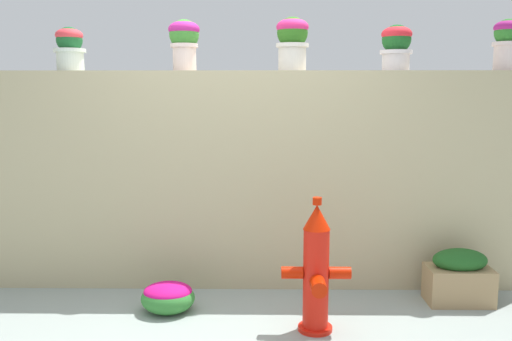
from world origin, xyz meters
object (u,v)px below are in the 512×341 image
(fire_hydrant, at_px, (316,272))
(flower_bush_left, at_px, (168,296))
(potted_plant_2, at_px, (184,39))
(planter_box, at_px, (459,277))
(potted_plant_3, at_px, (292,39))
(potted_plant_4, at_px, (396,44))
(potted_plant_1, at_px, (70,47))
(potted_plant_5, at_px, (507,40))

(fire_hydrant, xyz_separation_m, flower_bush_left, (-1.08, 0.32, -0.31))
(potted_plant_2, xyz_separation_m, planter_box, (2.18, -0.47, -1.85))
(potted_plant_3, height_order, potted_plant_4, potted_plant_3)
(potted_plant_1, height_order, potted_plant_5, potted_plant_5)
(potted_plant_2, xyz_separation_m, flower_bush_left, (-0.06, -0.67, -1.94))
(potted_plant_3, xyz_separation_m, fire_hydrant, (0.13, -0.99, -1.63))
(potted_plant_4, distance_m, planter_box, 1.92)
(potted_plant_1, distance_m, potted_plant_4, 2.68)
(potted_plant_3, xyz_separation_m, planter_box, (1.29, -0.47, -1.85))
(potted_plant_3, bearing_deg, fire_hydrant, -82.68)
(potted_plant_4, relative_size, flower_bush_left, 0.92)
(potted_plant_5, relative_size, flower_bush_left, 1.03)
(potted_plant_4, bearing_deg, potted_plant_1, 179.84)
(potted_plant_4, height_order, flower_bush_left, potted_plant_4)
(potted_plant_4, distance_m, flower_bush_left, 2.70)
(potted_plant_2, bearing_deg, fire_hydrant, -44.41)
(potted_plant_2, xyz_separation_m, potted_plant_3, (0.89, -0.01, -0.00))
(potted_plant_2, xyz_separation_m, potted_plant_4, (1.74, -0.00, -0.04))
(potted_plant_3, height_order, planter_box, potted_plant_3)
(potted_plant_4, height_order, potted_plant_5, potted_plant_5)
(potted_plant_2, distance_m, potted_plant_3, 0.89)
(potted_plant_3, height_order, potted_plant_5, potted_plant_3)
(potted_plant_3, xyz_separation_m, potted_plant_4, (0.85, 0.01, -0.04))
(potted_plant_5, relative_size, planter_box, 0.84)
(potted_plant_5, bearing_deg, potted_plant_1, 179.36)
(potted_plant_3, relative_size, potted_plant_5, 1.05)
(potted_plant_1, bearing_deg, potted_plant_3, -0.40)
(potted_plant_1, bearing_deg, planter_box, -8.72)
(potted_plant_1, distance_m, potted_plant_5, 3.57)
(potted_plant_4, xyz_separation_m, planter_box, (0.44, -0.47, -1.81))
(fire_hydrant, bearing_deg, potted_plant_1, 153.03)
(flower_bush_left, bearing_deg, fire_hydrant, -16.61)
(potted_plant_4, bearing_deg, potted_plant_2, 179.96)
(potted_plant_1, xyz_separation_m, potted_plant_5, (3.57, -0.04, 0.04))
(potted_plant_3, bearing_deg, potted_plant_4, 0.35)
(potted_plant_1, bearing_deg, flower_bush_left, -37.39)
(potted_plant_1, height_order, potted_plant_3, potted_plant_3)
(fire_hydrant, height_order, flower_bush_left, fire_hydrant)
(potted_plant_5, bearing_deg, planter_box, -135.25)
(potted_plant_5, distance_m, flower_bush_left, 3.37)
(potted_plant_1, xyz_separation_m, potted_plant_4, (2.68, -0.01, 0.01))
(fire_hydrant, bearing_deg, potted_plant_3, 97.32)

